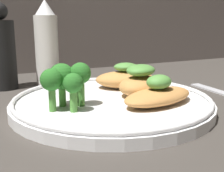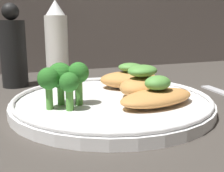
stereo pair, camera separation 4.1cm
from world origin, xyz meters
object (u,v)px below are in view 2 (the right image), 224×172
Objects in this scene: plate at (112,102)px; sauce_bottle at (57,44)px; broccoli_bunch at (63,78)px; pepper_grinder at (13,50)px.

plate is 1.73× the size of sauce_bottle.
plate is 8.51cm from broccoli_bunch.
sauce_bottle is 8.55cm from pepper_grinder.
broccoli_bunch is 0.43× the size of pepper_grinder.
pepper_grinder is at bearing 120.85° from plate.
plate is at bearing 7.37° from broccoli_bunch.
plate is at bearing -79.21° from sauce_bottle.
sauce_bottle reaches higher than pepper_grinder.
plate is 1.81× the size of pepper_grinder.
pepper_grinder is at bearing 180.00° from sauce_bottle.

